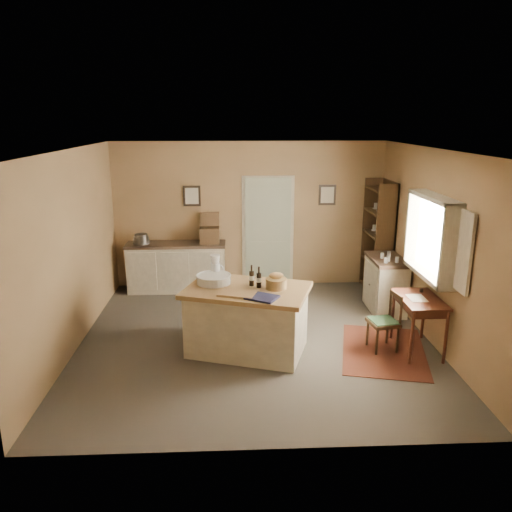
% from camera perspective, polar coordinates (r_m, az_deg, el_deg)
% --- Properties ---
extents(ground, '(5.00, 5.00, 0.00)m').
position_cam_1_polar(ground, '(7.35, -0.06, -9.46)').
color(ground, brown).
rests_on(ground, ground).
extents(wall_back, '(5.00, 0.10, 2.70)m').
position_cam_1_polar(wall_back, '(9.32, -0.78, 4.70)').
color(wall_back, '#9A764F').
rests_on(wall_back, ground).
extents(wall_front, '(5.00, 0.10, 2.70)m').
position_cam_1_polar(wall_front, '(4.52, 1.42, -7.35)').
color(wall_front, '#9A764F').
rests_on(wall_front, ground).
extents(wall_left, '(0.10, 5.00, 2.70)m').
position_cam_1_polar(wall_left, '(7.22, -20.31, 0.48)').
color(wall_left, '#9A764F').
rests_on(wall_left, ground).
extents(wall_right, '(0.10, 5.00, 2.70)m').
position_cam_1_polar(wall_right, '(7.43, 19.58, 0.96)').
color(wall_right, '#9A764F').
rests_on(wall_right, ground).
extents(ceiling, '(5.00, 5.00, 0.00)m').
position_cam_1_polar(ceiling, '(6.67, -0.07, 12.06)').
color(ceiling, silver).
rests_on(ceiling, wall_back).
extents(door, '(0.97, 0.06, 2.11)m').
position_cam_1_polar(door, '(9.37, 1.37, 2.91)').
color(door, '#A4A98D').
rests_on(door, ground).
extents(framed_prints, '(2.82, 0.02, 0.38)m').
position_cam_1_polar(framed_prints, '(9.25, 0.46, 6.93)').
color(framed_prints, black).
rests_on(framed_prints, ground).
extents(window, '(0.25, 1.99, 1.12)m').
position_cam_1_polar(window, '(7.17, 19.74, 2.10)').
color(window, beige).
rests_on(window, ground).
extents(work_island, '(1.85, 1.49, 1.20)m').
position_cam_1_polar(work_island, '(6.83, -1.08, -7.06)').
color(work_island, beige).
rests_on(work_island, ground).
extents(sideboard, '(1.80, 0.52, 1.18)m').
position_cam_1_polar(sideboard, '(9.29, -9.01, -1.06)').
color(sideboard, beige).
rests_on(sideboard, ground).
extents(rug, '(1.44, 1.81, 0.01)m').
position_cam_1_polar(rug, '(7.22, 14.37, -10.42)').
color(rug, '#512511').
rests_on(rug, ground).
extents(writing_desk, '(0.53, 0.87, 0.82)m').
position_cam_1_polar(writing_desk, '(7.11, 18.21, -5.34)').
color(writing_desk, '#37180F').
rests_on(writing_desk, ground).
extents(desk_chair, '(0.43, 0.43, 0.79)m').
position_cam_1_polar(desk_chair, '(7.10, 14.34, -7.38)').
color(desk_chair, black).
rests_on(desk_chair, ground).
extents(right_cabinet, '(0.53, 0.94, 0.99)m').
position_cam_1_polar(right_cabinet, '(8.51, 14.58, -3.10)').
color(right_cabinet, beige).
rests_on(right_cabinet, ground).
extents(shelving_unit, '(0.35, 0.92, 2.04)m').
position_cam_1_polar(shelving_unit, '(9.29, 14.01, 2.09)').
color(shelving_unit, black).
rests_on(shelving_unit, ground).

